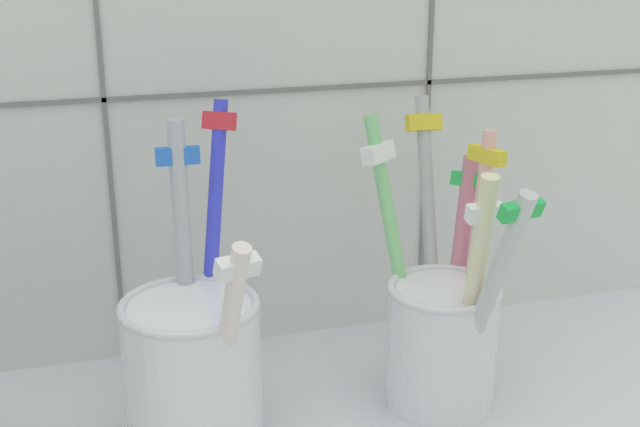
% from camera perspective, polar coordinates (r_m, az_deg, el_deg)
% --- Properties ---
extents(tile_wall_back, '(0.64, 0.02, 0.45)m').
position_cam_1_polar(tile_wall_back, '(0.55, -3.39, 11.49)').
color(tile_wall_back, silver).
rests_on(tile_wall_back, ground).
extents(toothbrush_cup_left, '(0.08, 0.12, 0.18)m').
position_cam_1_polar(toothbrush_cup_left, '(0.48, -8.61, -9.68)').
color(toothbrush_cup_left, white).
rests_on(toothbrush_cup_left, counter_slab).
extents(toothbrush_cup_right, '(0.08, 0.14, 0.18)m').
position_cam_1_polar(toothbrush_cup_right, '(0.52, 8.22, -7.26)').
color(toothbrush_cup_right, white).
rests_on(toothbrush_cup_right, counter_slab).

